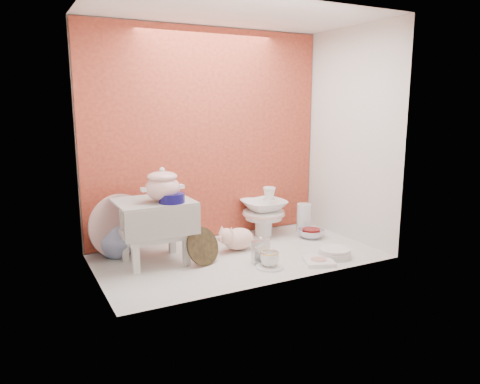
% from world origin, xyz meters
% --- Properties ---
extents(ground, '(1.80, 1.80, 0.00)m').
position_xyz_m(ground, '(0.00, 0.00, 0.00)').
color(ground, silver).
rests_on(ground, ground).
extents(niche_shell, '(1.86, 1.03, 1.53)m').
position_xyz_m(niche_shell, '(0.00, 0.18, 0.93)').
color(niche_shell, '#B7502D').
rests_on(niche_shell, ground).
extents(step_stool, '(0.46, 0.39, 0.40)m').
position_xyz_m(step_stool, '(-0.52, 0.13, 0.20)').
color(step_stool, silver).
rests_on(step_stool, ground).
extents(soup_tureen, '(0.30, 0.30, 0.21)m').
position_xyz_m(soup_tureen, '(-0.48, 0.07, 0.50)').
color(soup_tureen, white).
rests_on(soup_tureen, step_stool).
extents(cobalt_bowl, '(0.17, 0.17, 0.06)m').
position_xyz_m(cobalt_bowl, '(-0.44, 0.02, 0.43)').
color(cobalt_bowl, '#0E0A51').
rests_on(cobalt_bowl, step_stool).
extents(floral_platter, '(0.41, 0.13, 0.41)m').
position_xyz_m(floral_platter, '(-0.68, 0.34, 0.21)').
color(floral_platter, silver).
rests_on(floral_platter, ground).
extents(blue_white_vase, '(0.34, 0.34, 0.27)m').
position_xyz_m(blue_white_vase, '(-0.71, 0.36, 0.13)').
color(blue_white_vase, silver).
rests_on(blue_white_vase, ground).
extents(lacquer_tray, '(0.26, 0.18, 0.23)m').
position_xyz_m(lacquer_tray, '(-0.27, -0.03, 0.11)').
color(lacquer_tray, black).
rests_on(lacquer_tray, ground).
extents(mantel_clock, '(0.12, 0.05, 0.17)m').
position_xyz_m(mantel_clock, '(0.06, -0.18, 0.08)').
color(mantel_clock, silver).
rests_on(mantel_clock, ground).
extents(plush_pig, '(0.31, 0.24, 0.16)m').
position_xyz_m(plush_pig, '(0.05, 0.10, 0.08)').
color(plush_pig, beige).
rests_on(plush_pig, ground).
extents(teacup_saucer, '(0.18, 0.18, 0.01)m').
position_xyz_m(teacup_saucer, '(0.07, -0.28, 0.01)').
color(teacup_saucer, white).
rests_on(teacup_saucer, ground).
extents(gold_rim_teacup, '(0.13, 0.13, 0.09)m').
position_xyz_m(gold_rim_teacup, '(0.07, -0.28, 0.06)').
color(gold_rim_teacup, white).
rests_on(gold_rim_teacup, teacup_saucer).
extents(lattice_dish, '(0.23, 0.23, 0.02)m').
position_xyz_m(lattice_dish, '(0.38, -0.36, 0.01)').
color(lattice_dish, white).
rests_on(lattice_dish, ground).
extents(dinner_plate_stack, '(0.26, 0.26, 0.06)m').
position_xyz_m(dinner_plate_stack, '(0.54, -0.31, 0.03)').
color(dinner_plate_stack, white).
rests_on(dinner_plate_stack, ground).
extents(crystal_bowl, '(0.25, 0.25, 0.06)m').
position_xyz_m(crystal_bowl, '(0.66, 0.11, 0.03)').
color(crystal_bowl, silver).
rests_on(crystal_bowl, ground).
extents(clear_glass_vase, '(0.13, 0.13, 0.22)m').
position_xyz_m(clear_glass_vase, '(0.70, 0.27, 0.11)').
color(clear_glass_vase, silver).
rests_on(clear_glass_vase, ground).
extents(porcelain_tower, '(0.39, 0.39, 0.37)m').
position_xyz_m(porcelain_tower, '(0.38, 0.33, 0.18)').
color(porcelain_tower, white).
rests_on(porcelain_tower, ground).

